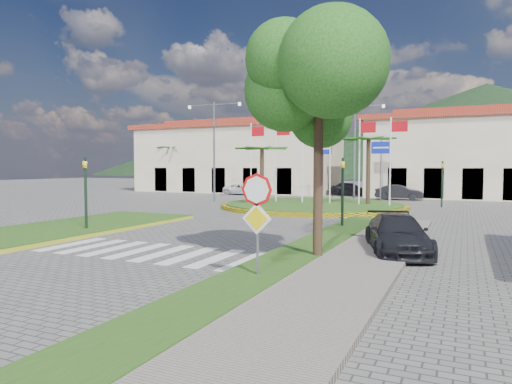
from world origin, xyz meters
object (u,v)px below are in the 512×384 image
at_px(deciduous_tree, 319,86).
at_px(car_dark_a, 350,189).
at_px(car_side_right, 397,234).
at_px(stop_sign, 257,209).
at_px(roundabout_island, 314,205).
at_px(white_van, 243,189).
at_px(car_dark_b, 399,192).

xyz_separation_m(deciduous_tree, car_dark_a, (-6.20, 30.77, -4.50)).
xyz_separation_m(car_dark_a, car_side_right, (8.20, -28.57, -0.05)).
bearing_deg(stop_sign, roundabout_island, 103.73).
distance_m(stop_sign, deciduous_tree, 4.59).
relative_size(roundabout_island, deciduous_tree, 1.87).
xyz_separation_m(roundabout_island, car_side_right, (7.50, -14.80, 0.45)).
relative_size(stop_sign, car_dark_a, 0.67).
relative_size(roundabout_island, car_dark_a, 3.21).
bearing_deg(roundabout_island, stop_sign, -76.27).
distance_m(deciduous_tree, white_van, 32.59).
bearing_deg(car_dark_b, roundabout_island, 154.32).
bearing_deg(car_side_right, car_dark_b, 80.03).
distance_m(deciduous_tree, car_dark_b, 27.54).
bearing_deg(white_van, stop_sign, -161.43).
relative_size(deciduous_tree, white_van, 1.74).
distance_m(car_dark_a, car_dark_b, 6.23).
relative_size(roundabout_island, white_van, 3.24).
height_order(deciduous_tree, white_van, deciduous_tree).
distance_m(roundabout_island, car_dark_b, 11.04).
bearing_deg(stop_sign, deciduous_tree, 78.82).
relative_size(stop_sign, car_side_right, 0.62).
xyz_separation_m(roundabout_island, deciduous_tree, (5.50, -17.00, 5.00)).
xyz_separation_m(roundabout_island, stop_sign, (4.90, -20.04, 1.62)).
distance_m(roundabout_island, deciduous_tree, 18.55).
bearing_deg(car_dark_a, stop_sign, -171.01).
xyz_separation_m(stop_sign, car_dark_a, (-5.60, 33.81, -1.12)).
height_order(stop_sign, white_van, stop_sign).
bearing_deg(white_van, car_dark_b, -101.00).
xyz_separation_m(stop_sign, deciduous_tree, (0.60, 3.04, 3.38)).
bearing_deg(car_dark_a, deciduous_tree, -169.02).
bearing_deg(white_van, car_side_right, -152.86).
bearing_deg(roundabout_island, car_side_right, -63.14).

